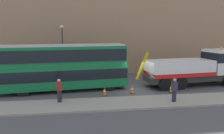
# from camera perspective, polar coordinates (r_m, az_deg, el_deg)

# --- Properties ---
(ground_plane) EXTENTS (120.00, 120.00, 0.00)m
(ground_plane) POSITION_cam_1_polar(r_m,az_deg,el_deg) (20.66, 6.18, -5.47)
(ground_plane) COLOR #4C4C51
(near_kerb) EXTENTS (60.00, 2.80, 0.15)m
(near_kerb) POSITION_cam_1_polar(r_m,az_deg,el_deg) (16.77, 9.75, -8.80)
(near_kerb) COLOR gray
(near_kerb) RESTS_ON ground_plane
(building_facade) EXTENTS (60.00, 1.50, 16.00)m
(building_facade) POSITION_cam_1_polar(r_m,az_deg,el_deg) (27.70, 2.39, 15.13)
(building_facade) COLOR #9E7A5B
(building_facade) RESTS_ON ground_plane
(recovery_tow_truck) EXTENTS (10.24, 3.53, 3.67)m
(recovery_tow_truck) POSITION_cam_1_polar(r_m,az_deg,el_deg) (22.78, 20.67, -0.11)
(recovery_tow_truck) COLOR #2D2D2D
(recovery_tow_truck) RESTS_ON ground_plane
(double_decker_bus) EXTENTS (11.20, 3.65, 4.06)m
(double_decker_bus) POSITION_cam_1_polar(r_m,az_deg,el_deg) (19.91, -12.21, 0.38)
(double_decker_bus) COLOR #146B38
(double_decker_bus) RESTS_ON ground_plane
(pedestrian_onlooker) EXTENTS (0.43, 0.48, 1.71)m
(pedestrian_onlooker) POSITION_cam_1_polar(r_m,az_deg,el_deg) (16.47, -13.38, -5.95)
(pedestrian_onlooker) COLOR #232333
(pedestrian_onlooker) RESTS_ON near_kerb
(pedestrian_bystander) EXTENTS (0.46, 0.38, 1.71)m
(pedestrian_bystander) POSITION_cam_1_polar(r_m,az_deg,el_deg) (16.77, 15.69, -5.77)
(pedestrian_bystander) COLOR #232333
(pedestrian_bystander) RESTS_ON near_kerb
(traffic_cone_near_bus) EXTENTS (0.36, 0.36, 0.72)m
(traffic_cone_near_bus) POSITION_cam_1_polar(r_m,az_deg,el_deg) (18.21, -1.94, -6.33)
(traffic_cone_near_bus) COLOR orange
(traffic_cone_near_bus) RESTS_ON ground_plane
(traffic_cone_midway) EXTENTS (0.36, 0.36, 0.72)m
(traffic_cone_midway) POSITION_cam_1_polar(r_m,az_deg,el_deg) (18.92, 5.21, -5.77)
(traffic_cone_midway) COLOR orange
(traffic_cone_midway) RESTS_ON ground_plane
(traffic_cone_near_truck) EXTENTS (0.36, 0.36, 0.72)m
(traffic_cone_near_truck) POSITION_cam_1_polar(r_m,az_deg,el_deg) (19.81, 14.89, -5.36)
(traffic_cone_near_truck) COLOR orange
(traffic_cone_near_truck) RESTS_ON ground_plane
(street_lamp) EXTENTS (0.36, 0.36, 5.83)m
(street_lamp) POSITION_cam_1_polar(r_m,az_deg,el_deg) (25.04, -12.55, 5.01)
(street_lamp) COLOR #38383D
(street_lamp) RESTS_ON ground_plane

